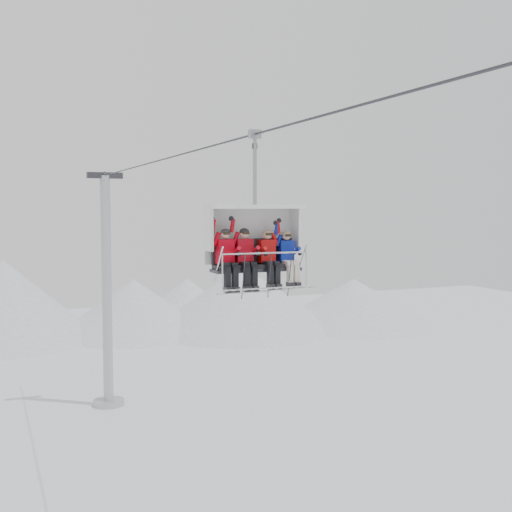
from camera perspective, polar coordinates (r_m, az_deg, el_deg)
name	(u,v)px	position (r m, az deg, el deg)	size (l,w,h in m)	color
ridgeline	(48,309)	(57.92, -18.02, -4.50)	(72.00, 21.00, 7.00)	silver
lift_tower_right	(107,307)	(37.99, -13.10, -4.41)	(2.00, 1.80, 13.48)	#A9ACB0
haul_cable	(256,134)	(16.43, 0.00, 10.81)	(0.06, 0.06, 50.00)	#303036
chairlift_carrier	(253,237)	(16.53, -0.28, 1.73)	(2.48, 1.17, 3.98)	black
skier_far_left	(227,257)	(15.97, -2.63, -0.06)	(0.42, 1.69, 1.67)	red
skier_center_left	(245,256)	(16.15, -0.94, 0.00)	(0.42, 1.69, 1.68)	#AD0715
skier_center_right	(269,256)	(16.40, 1.12, -0.02)	(0.40, 1.69, 1.61)	#BB0D0E
skier_far_right	(288,256)	(16.62, 2.85, -0.03)	(0.38, 1.69, 1.54)	navy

